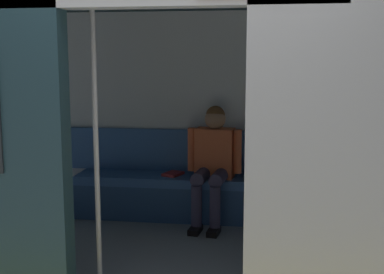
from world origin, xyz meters
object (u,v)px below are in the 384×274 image
(handbag, at_px, (259,169))
(book, at_px, (173,174))
(bench_seat, at_px, (198,187))
(person_seated, at_px, (213,157))
(grab_pole_door, at_px, (96,145))
(train_car, at_px, (173,79))

(handbag, xyz_separation_m, book, (0.89, 0.01, -0.07))
(bench_seat, distance_m, handbag, 0.65)
(bench_seat, relative_size, handbag, 9.75)
(person_seated, relative_size, grab_pole_door, 0.56)
(bench_seat, distance_m, person_seated, 0.37)
(handbag, height_order, grab_pole_door, grab_pole_door)
(handbag, relative_size, grab_pole_door, 0.12)
(person_seated, distance_m, grab_pole_door, 1.79)
(book, xyz_separation_m, grab_pole_door, (0.23, 1.72, 0.59))
(train_car, relative_size, grab_pole_door, 3.03)
(train_car, relative_size, handbag, 24.62)
(train_car, xyz_separation_m, book, (0.18, -0.97, -1.02))
(book, relative_size, grab_pole_door, 0.10)
(grab_pole_door, bearing_deg, train_car, -118.20)
(train_car, relative_size, bench_seat, 2.52)
(handbag, height_order, book, handbag)
(person_seated, xyz_separation_m, grab_pole_door, (0.65, 1.62, 0.38))
(train_car, xyz_separation_m, bench_seat, (-0.09, -0.92, -1.14))
(train_car, bearing_deg, person_seated, -106.01)
(grab_pole_door, bearing_deg, person_seated, -111.95)
(handbag, bearing_deg, book, 0.80)
(train_car, xyz_separation_m, grab_pole_door, (0.40, 0.75, -0.43))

